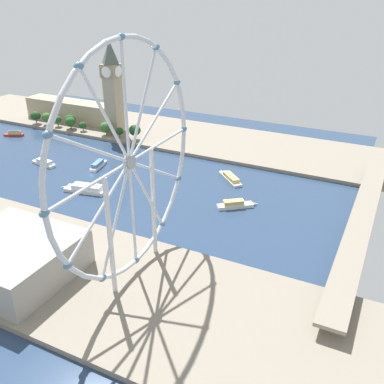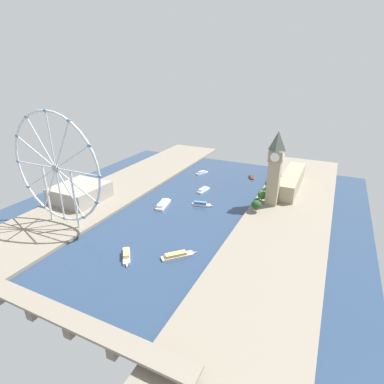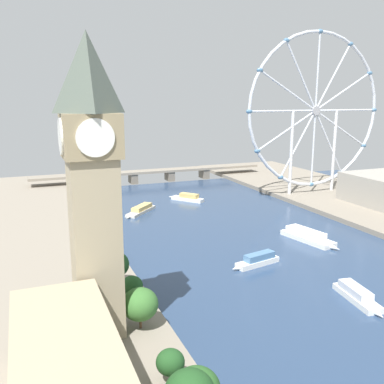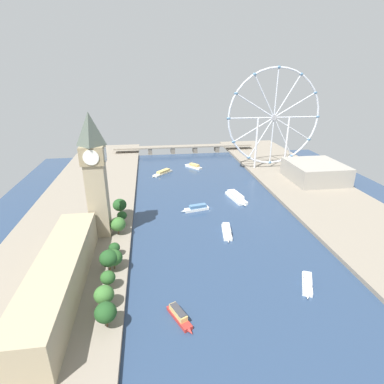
{
  "view_description": "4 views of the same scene",
  "coord_description": "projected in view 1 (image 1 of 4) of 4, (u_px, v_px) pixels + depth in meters",
  "views": [
    {
      "loc": [
        253.63,
        216.69,
        141.1
      ],
      "look_at": [
        18.85,
        100.3,
        13.04
      ],
      "focal_mm": 40.86,
      "sensor_mm": 36.0,
      "label": 1
    },
    {
      "loc": [
        -146.76,
        303.92,
        155.69
      ],
      "look_at": [
        -6.11,
        10.46,
        21.7
      ],
      "focal_mm": 28.22,
      "sensor_mm": 36.0,
      "label": 2
    },
    {
      "loc": [
        -108.06,
        -162.4,
        73.58
      ],
      "look_at": [
        -3.97,
        98.95,
        12.5
      ],
      "focal_mm": 40.69,
      "sensor_mm": 36.0,
      "label": 3
    },
    {
      "loc": [
        -50.85,
        -245.84,
        115.3
      ],
      "look_at": [
        -15.55,
        6.16,
        14.49
      ],
      "focal_mm": 28.54,
      "sensor_mm": 36.0,
      "label": 4
    }
  ],
  "objects": [
    {
      "name": "riverside_hall",
      "position": [
        14.0,
        258.0,
        223.2
      ],
      "size": [
        55.09,
        58.91,
        19.46
      ],
      "primitive_type": "cube",
      "color": "gray",
      "rests_on": "riverbank_right"
    },
    {
      "name": "tour_boat_3",
      "position": [
        230.0,
        178.0,
        339.46
      ],
      "size": [
        26.62,
        27.68,
        4.57
      ],
      "rotation": [
        0.0,
        0.0,
        3.95
      ],
      "color": "beige",
      "rests_on": "ground_plane"
    },
    {
      "name": "tour_boat_2",
      "position": [
        98.0,
        165.0,
        362.73
      ],
      "size": [
        25.89,
        10.06,
        5.32
      ],
      "rotation": [
        0.0,
        0.0,
        3.36
      ],
      "color": "white",
      "rests_on": "ground_plane"
    },
    {
      "name": "ferris_wheel",
      "position": [
        129.0,
        163.0,
        204.02
      ],
      "size": [
        115.76,
        3.2,
        118.42
      ],
      "color": "silver",
      "rests_on": "riverbank_right"
    },
    {
      "name": "tour_boat_5",
      "position": [
        85.0,
        189.0,
        320.88
      ],
      "size": [
        14.91,
        36.86,
        5.67
      ],
      "rotation": [
        0.0,
        0.0,
        4.9
      ],
      "color": "white",
      "rests_on": "ground_plane"
    },
    {
      "name": "parliament_block",
      "position": [
        73.0,
        111.0,
        469.99
      ],
      "size": [
        22.0,
        112.28,
        21.05
      ],
      "primitive_type": "cube",
      "color": "tan",
      "rests_on": "riverbank_left"
    },
    {
      "name": "tree_row_embankment",
      "position": [
        80.0,
        123.0,
        438.8
      ],
      "size": [
        14.05,
        132.98,
        14.22
      ],
      "color": "#513823",
      "rests_on": "riverbank_left"
    },
    {
      "name": "ground_plane",
      "position": [
        91.0,
        173.0,
        352.59
      ],
      "size": [
        396.07,
        396.07,
        0.0
      ],
      "primitive_type": "plane",
      "color": "navy"
    },
    {
      "name": "clock_tower",
      "position": [
        112.0,
        86.0,
        418.36
      ],
      "size": [
        16.72,
        16.72,
        88.43
      ],
      "color": "tan",
      "rests_on": "riverbank_left"
    },
    {
      "name": "tour_boat_0",
      "position": [
        14.0,
        134.0,
        435.44
      ],
      "size": [
        11.98,
        21.04,
        5.38
      ],
      "rotation": [
        0.0,
        0.0,
        5.14
      ],
      "color": "#B22D28",
      "rests_on": "ground_plane"
    },
    {
      "name": "riverbank_left",
      "position": [
        161.0,
        132.0,
        442.92
      ],
      "size": [
        90.0,
        520.0,
        3.0
      ],
      "primitive_type": "cube",
      "color": "gray",
      "rests_on": "ground_plane"
    },
    {
      "name": "river_bridge",
      "position": [
        361.0,
        221.0,
        266.72
      ],
      "size": [
        208.07,
        13.86,
        10.42
      ],
      "color": "gray",
      "rests_on": "ground_plane"
    },
    {
      "name": "tour_boat_4",
      "position": [
        44.0,
        163.0,
        367.14
      ],
      "size": [
        9.79,
        27.43,
        5.04
      ],
      "rotation": [
        0.0,
        0.0,
        4.56
      ],
      "color": "white",
      "rests_on": "ground_plane"
    },
    {
      "name": "tour_boat_6",
      "position": [
        235.0,
        204.0,
        298.89
      ],
      "size": [
        21.07,
        25.49,
        5.48
      ],
      "rotation": [
        0.0,
        0.0,
        2.23
      ],
      "color": "white",
      "rests_on": "ground_plane"
    }
  ]
}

